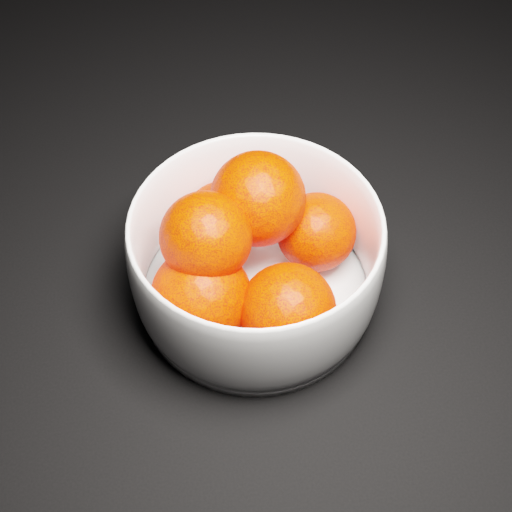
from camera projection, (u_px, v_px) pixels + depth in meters
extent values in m
cube|color=black|center=(70.00, 195.00, 0.70)|extent=(3.00, 3.00, 0.00)
cylinder|color=white|center=(256.00, 292.00, 0.62)|extent=(0.20, 0.20, 0.01)
sphere|color=#FF1F00|center=(316.00, 232.00, 0.61)|extent=(0.07, 0.07, 0.07)
sphere|color=#FF1F00|center=(222.00, 219.00, 0.62)|extent=(0.07, 0.07, 0.07)
sphere|color=#FF1F00|center=(201.00, 297.00, 0.57)|extent=(0.08, 0.08, 0.08)
sphere|color=#FF1F00|center=(288.00, 311.00, 0.56)|extent=(0.08, 0.08, 0.08)
sphere|color=#FF1F00|center=(258.00, 199.00, 0.58)|extent=(0.08, 0.08, 0.08)
sphere|color=#FF1F00|center=(206.00, 237.00, 0.55)|extent=(0.07, 0.07, 0.07)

